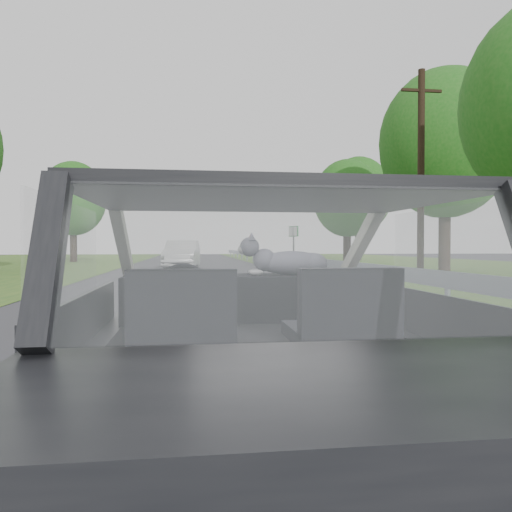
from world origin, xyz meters
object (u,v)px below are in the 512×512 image
object	(u,v)px
cat	(292,261)
other_car	(182,255)
highway_sign	(294,248)
utility_pole	(421,175)
subject_car	(257,332)

from	to	relation	value
cat	other_car	world-z (taller)	other_car
other_car	highway_sign	xyz separation A→B (m)	(5.63, -1.33, 0.36)
cat	utility_pole	size ratio (longest dim) A/B	0.08
cat	other_car	distance (m)	22.93
highway_sign	utility_pole	size ratio (longest dim) A/B	0.29
cat	utility_pole	distance (m)	15.79
subject_car	highway_sign	size ratio (longest dim) A/B	1.82
utility_pole	other_car	bearing A→B (deg)	132.69
subject_car	other_car	size ratio (longest dim) A/B	0.89
other_car	utility_pole	xyz separation A→B (m)	(8.57, -9.29, 3.00)
subject_car	cat	distance (m)	0.76
other_car	utility_pole	bearing A→B (deg)	-42.04
other_car	utility_pole	size ratio (longest dim) A/B	0.60
cat	utility_pole	xyz separation A→B (m)	(7.56, 13.61, 2.65)
cat	utility_pole	bearing A→B (deg)	63.08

